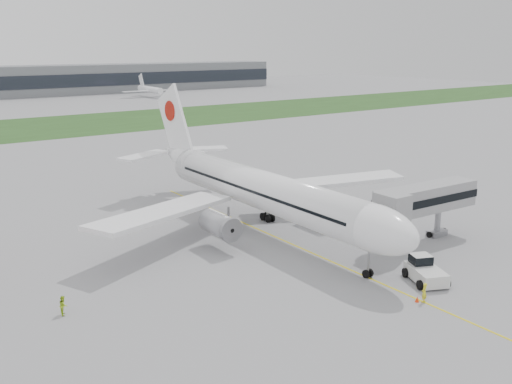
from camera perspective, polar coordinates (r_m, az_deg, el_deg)
ground at (r=72.05m, az=2.43°, el=-4.72°), size 600.00×600.00×0.00m
apron_markings at (r=68.41m, az=5.01°, el=-5.83°), size 70.00×70.00×0.04m
grass_strip at (r=180.11m, az=-21.84°, el=5.94°), size 600.00×50.00×0.02m
airliner at (r=74.16m, az=0.16°, el=0.43°), size 48.13×53.95×17.88m
pushback_tug at (r=61.90m, az=16.50°, el=-7.51°), size 4.74×5.56×2.50m
jet_bridge at (r=71.75m, az=16.21°, el=-0.82°), size 16.05×4.57×7.38m
safety_cone_left at (r=57.21m, az=15.81°, el=-10.28°), size 0.40×0.40×0.56m
safety_cone_right at (r=61.11m, az=16.76°, el=-8.73°), size 0.37×0.37×0.51m
ground_crew_near at (r=57.08m, az=16.46°, el=-9.62°), size 0.80×0.63×1.94m
ground_crew_far at (r=55.32m, az=-18.71°, el=-10.68°), size 0.90×1.04×1.82m
distant_aircraft_right at (r=272.84m, az=-10.51°, el=9.32°), size 26.88×23.90×10.01m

